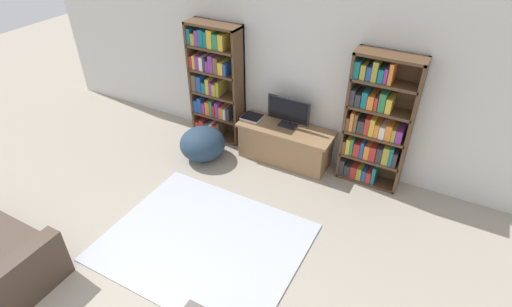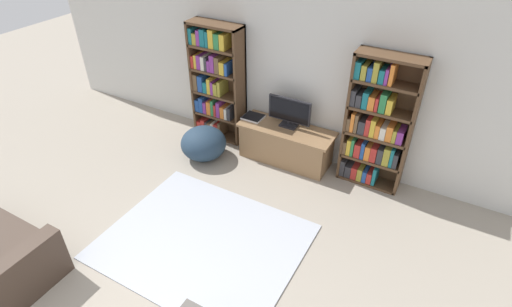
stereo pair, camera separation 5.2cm
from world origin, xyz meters
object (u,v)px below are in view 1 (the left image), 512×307
tv_stand (285,144)px  television (288,112)px  beanbag_ottoman (203,144)px  bookshelf_right (375,124)px  laptop (252,117)px  bookshelf_left (215,82)px

tv_stand → television: television is taller
tv_stand → beanbag_ottoman: bearing=-154.4°
bookshelf_right → tv_stand: bearing=-173.6°
bookshelf_right → laptop: bearing=-176.6°
bookshelf_right → beanbag_ottoman: bearing=-163.9°
beanbag_ottoman → bookshelf_left: bearing=104.4°
bookshelf_left → beanbag_ottoman: 0.94m
bookshelf_left → bookshelf_right: 2.39m
bookshelf_left → beanbag_ottoman: size_ratio=2.72×
bookshelf_right → beanbag_ottoman: size_ratio=2.72×
tv_stand → beanbag_ottoman: size_ratio=2.06×
beanbag_ottoman → tv_stand: bearing=25.6°
bookshelf_right → bookshelf_left: bearing=-180.0°
bookshelf_right → television: (-1.16, -0.06, -0.10)m
bookshelf_left → television: 1.24m
bookshelf_left → bookshelf_right: bearing=0.0°
bookshelf_left → tv_stand: bearing=-6.0°
tv_stand → laptop: laptop is taller
bookshelf_right → tv_stand: bookshelf_right is taller
bookshelf_left → tv_stand: bookshelf_left is taller
television → beanbag_ottoman: size_ratio=0.94×
bookshelf_right → beanbag_ottoman: bookshelf_right is taller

